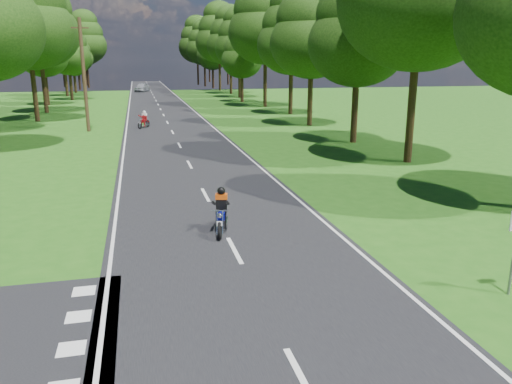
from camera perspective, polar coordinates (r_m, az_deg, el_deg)
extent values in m
plane|color=#225714|center=(12.06, -0.66, -10.14)|extent=(160.00, 160.00, 0.00)
cube|color=black|center=(60.93, -11.13, 9.77)|extent=(7.00, 140.00, 0.02)
cube|color=silver|center=(8.71, 5.50, -20.83)|extent=(0.12, 2.00, 0.01)
cube|color=silver|center=(13.85, -2.48, -6.64)|extent=(0.12, 2.00, 0.01)
cube|color=silver|center=(19.49, -5.80, -0.32)|extent=(0.12, 2.00, 0.01)
cube|color=silver|center=(25.30, -7.61, 3.14)|extent=(0.12, 2.00, 0.01)
cube|color=silver|center=(31.18, -8.74, 5.30)|extent=(0.12, 2.00, 0.01)
cube|color=silver|center=(37.10, -9.52, 6.78)|extent=(0.12, 2.00, 0.01)
cube|color=silver|center=(43.04, -10.09, 7.84)|extent=(0.12, 2.00, 0.01)
cube|color=silver|center=(48.99, -10.52, 8.65)|extent=(0.12, 2.00, 0.01)
cube|color=silver|center=(54.96, -10.86, 9.28)|extent=(0.12, 2.00, 0.01)
cube|color=silver|center=(60.93, -11.13, 9.79)|extent=(0.12, 2.00, 0.01)
cube|color=silver|center=(66.91, -11.36, 10.20)|extent=(0.12, 2.00, 0.01)
cube|color=silver|center=(72.89, -11.55, 10.55)|extent=(0.12, 2.00, 0.01)
cube|color=silver|center=(78.87, -11.71, 10.84)|extent=(0.12, 2.00, 0.01)
cube|color=silver|center=(84.86, -11.85, 11.10)|extent=(0.12, 2.00, 0.01)
cube|color=silver|center=(90.85, -11.97, 11.32)|extent=(0.12, 2.00, 0.01)
cube|color=silver|center=(96.83, -12.07, 11.51)|extent=(0.12, 2.00, 0.01)
cube|color=silver|center=(102.83, -12.16, 11.68)|extent=(0.12, 2.00, 0.01)
cube|color=silver|center=(108.82, -12.25, 11.83)|extent=(0.12, 2.00, 0.01)
cube|color=silver|center=(114.81, -12.32, 11.97)|extent=(0.12, 2.00, 0.01)
cube|color=silver|center=(120.80, -12.39, 12.09)|extent=(0.12, 2.00, 0.01)
cube|color=silver|center=(126.80, -12.45, 12.20)|extent=(0.12, 2.00, 0.01)
cube|color=silver|center=(60.89, -14.28, 9.61)|extent=(0.10, 140.00, 0.01)
cube|color=silver|center=(61.15, -8.00, 9.93)|extent=(0.10, 140.00, 0.01)
cube|color=silver|center=(10.06, -20.35, -16.43)|extent=(0.50, 0.50, 0.01)
cube|color=silver|center=(11.10, -19.63, -13.27)|extent=(0.50, 0.50, 0.01)
cube|color=silver|center=(12.17, -19.05, -10.65)|extent=(0.50, 0.50, 0.01)
cylinder|color=black|center=(47.13, -23.94, 10.02)|extent=(0.40, 0.40, 4.32)
ellipsoid|color=black|center=(47.10, -24.64, 16.45)|extent=(7.56, 7.56, 6.42)
ellipsoid|color=black|center=(47.25, -24.93, 18.98)|extent=(6.48, 6.48, 5.51)
cylinder|color=black|center=(54.57, -23.01, 10.64)|extent=(0.40, 0.40, 4.40)
ellipsoid|color=black|center=(54.56, -23.61, 16.31)|extent=(7.71, 7.71, 6.55)
ellipsoid|color=black|center=(54.70, -23.85, 18.54)|extent=(6.60, 6.60, 5.61)
cylinder|color=black|center=(64.37, -22.79, 10.59)|extent=(0.40, 0.40, 3.20)
ellipsoid|color=black|center=(64.27, -23.14, 14.08)|extent=(5.60, 5.60, 4.76)
ellipsoid|color=black|center=(64.30, -23.29, 15.47)|extent=(4.80, 4.80, 4.08)
ellipsoid|color=black|center=(64.37, -23.44, 16.85)|extent=(3.60, 3.60, 3.06)
cylinder|color=black|center=(71.41, -20.37, 11.13)|extent=(0.40, 0.40, 3.22)
ellipsoid|color=black|center=(71.32, -20.66, 14.30)|extent=(5.64, 5.64, 4.79)
ellipsoid|color=black|center=(71.35, -20.78, 15.56)|extent=(4.83, 4.83, 4.11)
ellipsoid|color=black|center=(71.41, -20.90, 16.81)|extent=(3.62, 3.62, 3.08)
cylinder|color=black|center=(79.28, -20.86, 11.51)|extent=(0.40, 0.40, 3.61)
ellipsoid|color=black|center=(79.22, -21.16, 14.71)|extent=(6.31, 6.31, 5.37)
ellipsoid|color=black|center=(79.27, -21.29, 15.97)|extent=(5.41, 5.41, 4.60)
ellipsoid|color=black|center=(79.35, -21.41, 17.24)|extent=(4.06, 4.06, 3.45)
cylinder|color=black|center=(87.02, -19.96, 11.49)|extent=(0.40, 0.40, 2.67)
ellipsoid|color=black|center=(86.94, -20.16, 13.64)|extent=(4.67, 4.67, 3.97)
ellipsoid|color=black|center=(86.95, -20.23, 14.50)|extent=(4.00, 4.00, 3.40)
ellipsoid|color=black|center=(86.97, -20.31, 15.35)|extent=(3.00, 3.00, 2.55)
cylinder|color=black|center=(96.14, -19.53, 11.89)|extent=(0.40, 0.40, 3.09)
ellipsoid|color=black|center=(96.08, -19.73, 14.14)|extent=(5.40, 5.40, 4.59)
ellipsoid|color=black|center=(96.09, -19.81, 15.04)|extent=(4.63, 4.63, 3.93)
ellipsoid|color=black|center=(96.13, -19.89, 15.93)|extent=(3.47, 3.47, 2.95)
cylinder|color=black|center=(102.51, -18.66, 12.48)|extent=(0.40, 0.40, 4.48)
ellipsoid|color=black|center=(102.51, -18.92, 15.55)|extent=(7.84, 7.84, 6.66)
ellipsoid|color=black|center=(102.59, -19.02, 16.77)|extent=(6.72, 6.72, 5.71)
ellipsoid|color=black|center=(102.71, -19.13, 17.98)|extent=(5.04, 5.04, 4.28)
cylinder|color=black|center=(111.55, -18.80, 12.50)|extent=(0.40, 0.40, 4.09)
ellipsoid|color=black|center=(111.52, -19.02, 15.08)|extent=(7.16, 7.16, 6.09)
ellipsoid|color=black|center=(111.58, -19.11, 16.10)|extent=(6.14, 6.14, 5.22)
ellipsoid|color=black|center=(111.67, -19.20, 17.12)|extent=(4.61, 4.61, 3.92)
cylinder|color=black|center=(26.68, 17.27, 8.12)|extent=(0.40, 0.40, 4.56)
ellipsoid|color=black|center=(26.67, 18.24, 20.16)|extent=(7.98, 7.98, 6.78)
cylinder|color=black|center=(32.41, 11.18, 8.63)|extent=(0.40, 0.40, 3.49)
ellipsoid|color=black|center=(32.25, 11.58, 16.25)|extent=(6.12, 6.12, 5.20)
ellipsoid|color=black|center=(32.34, 11.74, 19.26)|extent=(5.24, 5.24, 4.46)
cylinder|color=black|center=(40.67, 6.19, 10.17)|extent=(0.40, 0.40, 3.69)
ellipsoid|color=black|center=(40.56, 6.37, 16.58)|extent=(6.46, 6.46, 5.49)
ellipsoid|color=black|center=(40.66, 6.45, 19.11)|extent=(5.54, 5.54, 4.71)
cylinder|color=black|center=(49.39, 3.98, 11.06)|extent=(0.40, 0.40, 3.74)
ellipsoid|color=black|center=(49.30, 4.08, 16.41)|extent=(6.55, 6.55, 5.57)
ellipsoid|color=black|center=(49.39, 4.12, 18.53)|extent=(5.62, 5.62, 4.77)
ellipsoid|color=black|center=(49.54, 4.16, 20.63)|extent=(4.21, 4.21, 3.58)
cylinder|color=black|center=(57.22, 1.04, 12.05)|extent=(0.40, 0.40, 4.64)
ellipsoid|color=black|center=(57.23, 1.07, 17.78)|extent=(8.12, 8.12, 6.91)
ellipsoid|color=black|center=(57.39, 1.08, 20.03)|extent=(6.96, 6.96, 5.92)
cylinder|color=black|center=(64.02, -1.61, 11.57)|extent=(0.40, 0.40, 2.91)
ellipsoid|color=black|center=(63.91, -1.64, 14.77)|extent=(5.09, 5.09, 4.33)
ellipsoid|color=black|center=(63.93, -1.65, 16.04)|extent=(4.36, 4.36, 3.71)
ellipsoid|color=black|center=(63.97, -1.66, 17.31)|extent=(3.27, 3.27, 2.78)
cylinder|color=black|center=(71.55, -1.88, 12.30)|extent=(0.40, 0.40, 3.88)
ellipsoid|color=black|center=(71.50, -1.91, 16.12)|extent=(6.78, 6.78, 5.77)
ellipsoid|color=black|center=(71.57, -1.93, 17.63)|extent=(5.81, 5.81, 4.94)
ellipsoid|color=black|center=(71.69, -1.94, 19.14)|extent=(4.36, 4.36, 3.71)
cylinder|color=black|center=(79.92, -2.88, 12.66)|extent=(0.40, 0.40, 4.18)
ellipsoid|color=black|center=(79.89, -2.93, 16.35)|extent=(7.31, 7.31, 6.21)
ellipsoid|color=black|center=(79.97, -2.95, 17.81)|extent=(6.27, 6.27, 5.33)
ellipsoid|color=black|center=(80.10, -2.97, 19.26)|extent=(4.70, 4.70, 4.00)
cylinder|color=black|center=(88.69, -4.15, 13.00)|extent=(0.40, 0.40, 4.63)
ellipsoid|color=black|center=(88.69, -4.22, 16.68)|extent=(8.11, 8.11, 6.89)
ellipsoid|color=black|center=(88.79, -4.25, 18.14)|extent=(6.95, 6.95, 5.91)
ellipsoid|color=black|center=(88.96, -4.28, 19.59)|extent=(5.21, 5.21, 4.43)
cylinder|color=black|center=(95.89, -4.93, 12.74)|extent=(0.40, 0.40, 3.36)
ellipsoid|color=black|center=(95.83, -4.98, 15.21)|extent=(5.88, 5.88, 5.00)
ellipsoid|color=black|center=(95.85, -5.01, 16.19)|extent=(5.04, 5.04, 4.29)
ellipsoid|color=black|center=(95.91, -5.03, 17.17)|extent=(3.78, 3.78, 3.21)
cylinder|color=black|center=(102.95, -5.85, 13.06)|extent=(0.40, 0.40, 4.09)
ellipsoid|color=black|center=(102.93, -5.93, 15.86)|extent=(7.15, 7.15, 6.08)
ellipsoid|color=black|center=(102.98, -5.96, 16.97)|extent=(6.13, 6.13, 5.21)
ellipsoid|color=black|center=(103.08, -5.99, 18.07)|extent=(4.60, 4.60, 3.91)
cylinder|color=black|center=(110.58, -6.64, 13.26)|extent=(0.40, 0.40, 4.48)
ellipsoid|color=black|center=(110.58, -6.73, 16.11)|extent=(7.84, 7.84, 6.66)
ellipsoid|color=black|center=(110.65, -6.76, 17.24)|extent=(6.72, 6.72, 5.71)
ellipsoid|color=black|center=(110.77, -6.80, 18.37)|extent=(5.04, 5.04, 4.28)
cylinder|color=black|center=(121.27, -19.22, 12.53)|extent=(0.40, 0.40, 3.84)
ellipsoid|color=black|center=(121.24, -19.41, 14.76)|extent=(6.72, 6.72, 5.71)
ellipsoid|color=black|center=(121.28, -19.49, 15.64)|extent=(5.76, 5.76, 4.90)
ellipsoid|color=black|center=(121.35, -19.57, 16.52)|extent=(4.32, 4.32, 3.67)
cylinder|color=black|center=(123.93, -5.33, 13.37)|extent=(0.40, 0.40, 4.16)
ellipsoid|color=black|center=(123.92, -5.39, 15.74)|extent=(7.28, 7.28, 6.19)
ellipsoid|color=black|center=(123.97, -5.41, 16.68)|extent=(6.24, 6.24, 5.30)
ellipsoid|color=black|center=(124.05, -5.44, 17.62)|extent=(4.68, 4.68, 3.98)
cylinder|color=black|center=(106.60, -21.07, 12.08)|extent=(0.40, 0.40, 3.52)
ellipsoid|color=black|center=(106.55, -21.29, 14.40)|extent=(6.16, 6.16, 5.24)
ellipsoid|color=black|center=(106.58, -21.38, 15.32)|extent=(5.28, 5.28, 4.49)
ellipsoid|color=black|center=(106.64, -21.47, 16.23)|extent=(3.96, 3.96, 3.37)
cylinder|color=black|center=(110.42, -3.23, 13.33)|extent=(0.40, 0.40, 4.48)
ellipsoid|color=black|center=(110.42, -3.27, 16.19)|extent=(7.84, 7.84, 6.66)
ellipsoid|color=black|center=(110.49, -3.29, 17.32)|extent=(6.72, 6.72, 5.71)
ellipsoid|color=black|center=(110.61, -3.30, 18.45)|extent=(5.04, 5.04, 4.28)
cylinder|color=#382616|center=(38.86, -19.06, 12.43)|extent=(0.26, 0.26, 8.00)
cube|color=#382616|center=(38.91, -19.49, 17.28)|extent=(1.20, 0.10, 0.10)
imported|color=#BBBEC2|center=(86.68, -12.90, 11.59)|extent=(2.90, 4.55, 1.44)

